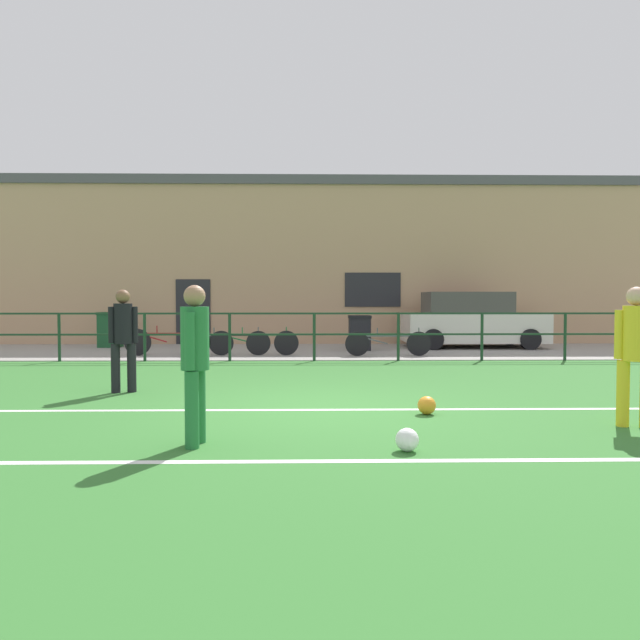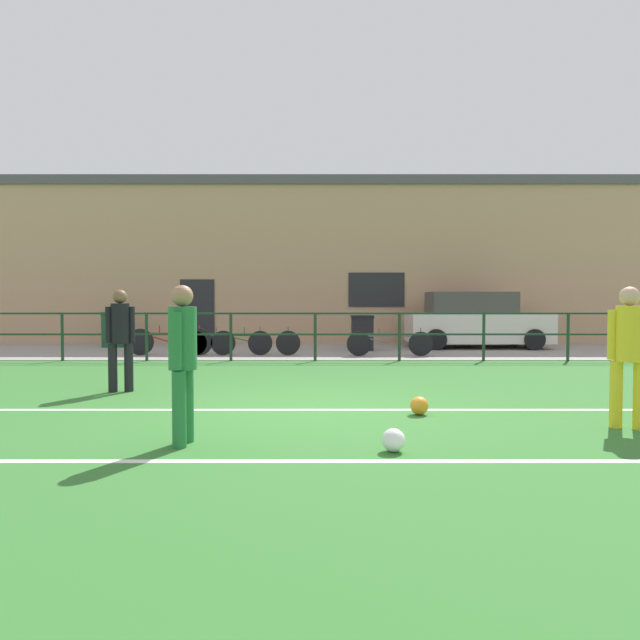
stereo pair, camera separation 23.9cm
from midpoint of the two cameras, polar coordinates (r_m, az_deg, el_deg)
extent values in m
cube|color=#33702D|center=(7.95, 0.17, -8.76)|extent=(60.00, 44.00, 0.04)
cube|color=white|center=(7.83, 0.17, -8.75)|extent=(36.00, 0.11, 0.00)
cube|color=white|center=(5.44, 0.19, -13.62)|extent=(36.00, 0.11, 0.00)
cube|color=gray|center=(16.37, 0.16, -3.05)|extent=(48.00, 5.00, 0.02)
cylinder|color=#193823|center=(15.08, -23.30, -1.51)|extent=(0.07, 0.07, 1.15)
cylinder|color=#193823|center=(14.40, -15.98, -1.58)|extent=(0.07, 0.07, 1.15)
cylinder|color=#193823|center=(13.98, -8.07, -1.63)|extent=(0.07, 0.07, 1.15)
cylinder|color=#193823|center=(13.83, 0.16, -1.65)|extent=(0.07, 0.07, 1.15)
cylinder|color=#193823|center=(13.98, 8.39, -1.63)|extent=(0.07, 0.07, 1.15)
cylinder|color=#193823|center=(14.40, 16.29, -1.58)|extent=(0.07, 0.07, 1.15)
cylinder|color=#193823|center=(15.08, 23.61, -1.51)|extent=(0.07, 0.07, 1.15)
cube|color=#193823|center=(13.81, 0.16, 0.64)|extent=(36.00, 0.04, 0.04)
cube|color=#193823|center=(13.83, 0.16, -1.41)|extent=(36.00, 0.04, 0.04)
cube|color=tan|center=(20.03, 0.15, 5.22)|extent=(28.00, 2.40, 5.14)
cube|color=#232328|center=(19.18, -11.40, 0.77)|extent=(1.10, 0.04, 2.10)
cube|color=#232328|center=(18.89, 6.03, 2.96)|extent=(1.80, 0.04, 1.10)
cube|color=#4C4C51|center=(20.37, 0.15, 12.89)|extent=(28.00, 2.56, 0.30)
cylinder|color=black|center=(9.75, -17.36, -4.44)|extent=(0.14, 0.14, 0.77)
cylinder|color=black|center=(9.75, -18.78, -4.45)|extent=(0.14, 0.14, 0.77)
cylinder|color=black|center=(9.69, -18.11, -0.32)|extent=(0.28, 0.28, 0.63)
sphere|color=brown|center=(9.69, -18.14, 2.19)|extent=(0.22, 0.22, 0.22)
cylinder|color=black|center=(9.69, -17.10, -0.42)|extent=(0.10, 0.10, 0.57)
cylinder|color=black|center=(9.70, -19.13, -0.44)|extent=(0.10, 0.10, 0.57)
cylinder|color=#237038|center=(6.19, -11.63, -8.12)|extent=(0.14, 0.14, 0.76)
cylinder|color=#237038|center=(5.96, -12.32, -8.52)|extent=(0.14, 0.14, 0.76)
cylinder|color=#237038|center=(5.99, -12.02, -1.74)|extent=(0.28, 0.28, 0.63)
sphere|color=#A37556|center=(5.98, -12.05, 2.32)|extent=(0.22, 0.22, 0.22)
cylinder|color=#237038|center=(6.15, -11.53, -1.79)|extent=(0.10, 0.10, 0.56)
cylinder|color=#237038|center=(5.83, -12.52, -2.01)|extent=(0.10, 0.10, 0.56)
cylinder|color=gold|center=(7.58, 27.88, -6.44)|extent=(0.14, 0.14, 0.76)
cylinder|color=gold|center=(7.52, 28.88, -1.18)|extent=(0.28, 0.28, 0.63)
sphere|color=tan|center=(7.51, 28.93, 2.05)|extent=(0.22, 0.22, 0.22)
cylinder|color=gold|center=(7.51, 27.57, -1.29)|extent=(0.10, 0.10, 0.56)
sphere|color=white|center=(5.79, 8.52, -11.53)|extent=(0.23, 0.23, 0.23)
sphere|color=orange|center=(7.61, 10.70, -8.23)|extent=(0.23, 0.23, 0.23)
cube|color=silver|center=(18.05, 15.58, -0.75)|extent=(4.10, 1.81, 0.85)
cube|color=#43413E|center=(17.97, 14.97, 1.62)|extent=(2.46, 1.52, 0.65)
cylinder|color=black|center=(16.89, 11.79, -1.88)|extent=(0.60, 0.18, 0.60)
cylinder|color=black|center=(17.67, 20.68, -1.80)|extent=(0.60, 0.18, 0.60)
cylinder|color=black|center=(18.60, 10.71, -1.52)|extent=(0.60, 0.18, 0.60)
cylinder|color=black|center=(19.30, 18.87, -1.46)|extent=(0.60, 0.18, 0.60)
cylinder|color=black|center=(15.71, -16.56, -2.06)|extent=(0.69, 0.04, 0.69)
cylinder|color=black|center=(15.34, -11.12, -2.11)|extent=(0.69, 0.04, 0.69)
cube|color=maroon|center=(15.49, -13.88, -1.26)|extent=(1.19, 0.04, 0.04)
cube|color=maroon|center=(15.59, -15.23, -1.67)|extent=(0.74, 0.03, 0.24)
cylinder|color=maroon|center=(15.55, -14.83, -0.89)|extent=(0.03, 0.03, 0.20)
cylinder|color=maroon|center=(15.32, -11.13, -1.02)|extent=(0.03, 0.03, 0.28)
cylinder|color=black|center=(14.86, 4.42, -2.34)|extent=(0.62, 0.04, 0.62)
cylinder|color=black|center=(15.06, 10.39, -2.31)|extent=(0.62, 0.04, 0.62)
cube|color=#4C5156|center=(14.93, 7.43, -1.56)|extent=(1.22, 0.04, 0.04)
cube|color=#4C5156|center=(14.89, 5.93, -1.95)|extent=(0.77, 0.03, 0.23)
cylinder|color=#4C5156|center=(14.89, 6.38, -1.18)|extent=(0.03, 0.03, 0.20)
cylinder|color=#4C5156|center=(15.04, 10.40, -1.28)|extent=(0.03, 0.03, 0.28)
cylinder|color=black|center=(15.23, -8.85, -2.22)|extent=(0.64, 0.04, 0.64)
cylinder|color=black|center=(15.06, -2.54, -2.25)|extent=(0.64, 0.04, 0.64)
cube|color=#1E6633|center=(15.11, -5.71, -1.46)|extent=(1.31, 0.04, 0.04)
cube|color=#1E6633|center=(15.17, -7.29, -1.84)|extent=(0.82, 0.03, 0.23)
cylinder|color=#1E6633|center=(15.14, -6.82, -1.08)|extent=(0.03, 0.03, 0.20)
cylinder|color=#1E6633|center=(15.05, -2.54, -1.20)|extent=(0.03, 0.03, 0.28)
cylinder|color=black|center=(15.36, -11.54, -2.22)|extent=(0.63, 0.04, 0.63)
cylinder|color=black|center=(15.11, -5.27, -2.25)|extent=(0.63, 0.04, 0.63)
cube|color=#4C5156|center=(15.20, -8.44, -1.47)|extent=(1.31, 0.04, 0.04)
cube|color=#4C5156|center=(15.28, -9.99, -1.84)|extent=(0.83, 0.03, 0.23)
cylinder|color=#4C5156|center=(15.24, -9.53, -1.09)|extent=(0.03, 0.03, 0.20)
cylinder|color=#4C5156|center=(15.10, -5.28, -1.21)|extent=(0.03, 0.03, 0.28)
cube|color=black|center=(16.51, 4.69, -1.40)|extent=(0.60, 0.50, 0.91)
cube|color=black|center=(16.49, 4.70, 0.31)|extent=(0.63, 0.54, 0.08)
cube|color=#194C28|center=(18.67, -18.91, -1.00)|extent=(0.63, 0.53, 0.97)
cube|color=#143D20|center=(18.65, -18.93, 0.62)|extent=(0.67, 0.57, 0.08)
camera|label=1|loc=(0.12, -89.39, 0.02)|focal=32.78mm
camera|label=2|loc=(0.12, 90.61, -0.02)|focal=32.78mm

